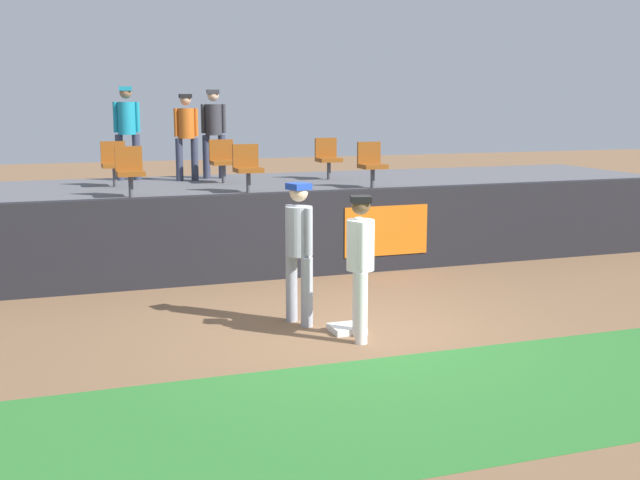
% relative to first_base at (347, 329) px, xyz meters
% --- Properties ---
extents(ground_plane, '(60.00, 60.00, 0.00)m').
position_rel_first_base_xyz_m(ground_plane, '(0.02, 0.02, -0.04)').
color(ground_plane, brown).
extents(grass_foreground_strip, '(18.00, 2.80, 0.01)m').
position_rel_first_base_xyz_m(grass_foreground_strip, '(0.02, -2.50, -0.04)').
color(grass_foreground_strip, '#2D722D').
rests_on(grass_foreground_strip, ground_plane).
extents(first_base, '(0.40, 0.40, 0.08)m').
position_rel_first_base_xyz_m(first_base, '(0.00, 0.00, 0.00)').
color(first_base, white).
rests_on(first_base, ground_plane).
extents(player_fielder_home, '(0.44, 0.52, 1.75)m').
position_rel_first_base_xyz_m(player_fielder_home, '(0.03, -0.35, 0.97)').
color(player_fielder_home, white).
rests_on(player_fielder_home, ground_plane).
extents(player_runner_visitor, '(0.44, 0.49, 1.82)m').
position_rel_first_base_xyz_m(player_runner_visitor, '(-0.44, 0.56, 1.02)').
color(player_runner_visitor, '#9EA3AD').
rests_on(player_runner_visitor, ground_plane).
extents(field_wall, '(18.00, 0.26, 1.40)m').
position_rel_first_base_xyz_m(field_wall, '(0.03, 3.26, 0.66)').
color(field_wall, black).
rests_on(field_wall, ground_plane).
extents(bleacher_platform, '(18.00, 4.80, 1.25)m').
position_rel_first_base_xyz_m(bleacher_platform, '(0.02, 5.83, 0.59)').
color(bleacher_platform, '#59595E').
rests_on(bleacher_platform, ground_plane).
extents(seat_back_right, '(0.46, 0.44, 0.84)m').
position_rel_first_base_xyz_m(seat_back_right, '(2.12, 6.50, 1.68)').
color(seat_back_right, '#4C4C51').
rests_on(seat_back_right, bleacher_platform).
extents(seat_back_left, '(0.45, 0.44, 0.84)m').
position_rel_first_base_xyz_m(seat_back_left, '(-2.15, 6.50, 1.68)').
color(seat_back_left, '#4C4C51').
rests_on(seat_back_left, bleacher_platform).
extents(seat_front_center, '(0.46, 0.44, 0.84)m').
position_rel_first_base_xyz_m(seat_front_center, '(-0.04, 4.70, 1.68)').
color(seat_front_center, '#4C4C51').
rests_on(seat_front_center, bleacher_platform).
extents(seat_back_center, '(0.47, 0.44, 0.84)m').
position_rel_first_base_xyz_m(seat_back_center, '(-0.07, 6.50, 1.68)').
color(seat_back_center, '#4C4C51').
rests_on(seat_back_center, bleacher_platform).
extents(seat_front_right, '(0.45, 0.44, 0.84)m').
position_rel_first_base_xyz_m(seat_front_right, '(2.32, 4.70, 1.68)').
color(seat_front_right, '#4C4C51').
rests_on(seat_front_right, bleacher_platform).
extents(seat_front_left, '(0.45, 0.44, 0.84)m').
position_rel_first_base_xyz_m(seat_front_left, '(-2.06, 4.70, 1.68)').
color(seat_front_left, '#4C4C51').
rests_on(seat_front_left, bleacher_platform).
extents(spectator_hooded, '(0.48, 0.33, 1.72)m').
position_rel_first_base_xyz_m(spectator_hooded, '(-0.65, 7.14, 2.21)').
color(spectator_hooded, '#33384C').
rests_on(spectator_hooded, bleacher_platform).
extents(spectator_capped, '(0.51, 0.38, 1.81)m').
position_rel_first_base_xyz_m(spectator_capped, '(-0.03, 7.45, 2.26)').
color(spectator_capped, '#33384C').
rests_on(spectator_capped, bleacher_platform).
extents(spectator_casual, '(0.52, 0.39, 1.87)m').
position_rel_first_base_xyz_m(spectator_casual, '(-1.76, 7.66, 2.30)').
color(spectator_casual, '#33384C').
rests_on(spectator_casual, bleacher_platform).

